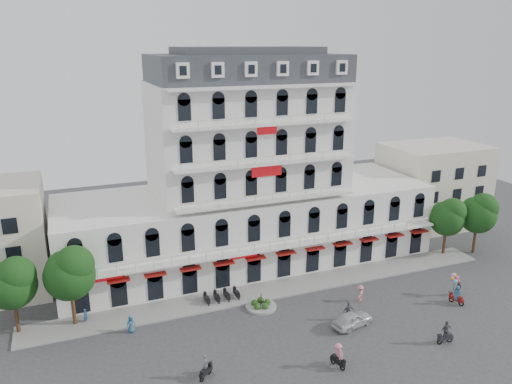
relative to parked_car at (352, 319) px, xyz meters
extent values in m
plane|color=#38383A|center=(-3.86, 0.47, -0.73)|extent=(120.00, 120.00, 0.00)
cube|color=gray|center=(-3.86, 9.47, -0.65)|extent=(53.00, 4.00, 0.16)
cube|color=silver|center=(-3.86, 18.47, 3.77)|extent=(45.00, 14.00, 9.00)
cube|color=silver|center=(-3.86, 18.47, 14.77)|extent=(22.00, 12.00, 13.00)
cube|color=#2D3035|center=(-3.86, 18.47, 22.77)|extent=(21.56, 11.76, 3.00)
cube|color=#2D3035|center=(-3.86, 18.47, 24.67)|extent=(15.84, 8.64, 0.80)
cube|color=maroon|center=(-3.86, 10.97, 2.77)|extent=(40.50, 1.00, 0.15)
cube|color=red|center=(-3.86, 12.35, 12.27)|extent=(3.50, 0.10, 1.40)
cube|color=beige|center=(26.14, 20.47, 5.27)|extent=(14.00, 10.00, 12.00)
cylinder|color=gray|center=(-6.86, 6.47, -0.61)|extent=(3.20, 3.20, 0.24)
cylinder|color=black|center=(-6.86, 6.47, 0.17)|extent=(0.08, 0.08, 1.40)
sphere|color=#1D4617|center=(-6.16, 6.47, -0.28)|extent=(0.70, 0.70, 0.70)
sphere|color=#1D4617|center=(-6.64, 7.13, -0.28)|extent=(0.70, 0.70, 0.70)
sphere|color=#1D4617|center=(-7.42, 6.89, -0.28)|extent=(0.70, 0.70, 0.70)
sphere|color=#1D4617|center=(-7.43, 6.07, -0.28)|extent=(0.70, 0.70, 0.70)
sphere|color=#1D4617|center=(-6.66, 5.80, -0.28)|extent=(0.70, 0.70, 0.70)
cylinder|color=#382314|center=(-29.86, 10.47, 1.03)|extent=(0.36, 0.36, 3.52)
sphere|color=black|center=(-29.86, 10.47, 4.23)|extent=(4.48, 4.48, 4.48)
sphere|color=black|center=(-29.36, 10.17, 5.27)|extent=(3.52, 3.52, 3.52)
sphere|color=black|center=(-30.26, 10.77, 4.87)|extent=(3.20, 3.20, 3.20)
cylinder|color=#382314|center=(-24.86, 9.97, 1.14)|extent=(0.36, 0.36, 3.74)
sphere|color=black|center=(-24.86, 9.97, 4.54)|extent=(4.76, 4.76, 4.76)
sphere|color=black|center=(-24.36, 9.67, 5.65)|extent=(3.74, 3.74, 3.74)
sphere|color=black|center=(-25.26, 10.27, 5.22)|extent=(3.40, 3.40, 3.40)
cylinder|color=#382314|center=(20.14, 10.47, 0.99)|extent=(0.36, 0.36, 3.43)
sphere|color=black|center=(20.14, 10.47, 4.11)|extent=(4.37, 4.37, 4.37)
sphere|color=black|center=(20.64, 10.17, 5.12)|extent=(3.43, 3.43, 3.43)
sphere|color=black|center=(19.74, 10.77, 4.73)|extent=(3.12, 3.12, 3.12)
cylinder|color=#382314|center=(24.14, 9.47, 1.10)|extent=(0.36, 0.36, 3.65)
sphere|color=black|center=(24.14, 9.47, 4.42)|extent=(4.65, 4.65, 4.65)
sphere|color=black|center=(24.64, 9.17, 5.50)|extent=(3.65, 3.65, 3.65)
sphere|color=black|center=(23.74, 9.77, 5.08)|extent=(3.32, 3.32, 3.32)
imported|color=silver|center=(0.00, 0.00, 0.00)|extent=(4.56, 2.68, 1.46)
cube|color=black|center=(-15.25, -2.31, -0.18)|extent=(1.37, 1.24, 0.35)
torus|color=black|center=(-14.83, -1.95, -0.45)|extent=(0.54, 0.48, 0.60)
torus|color=black|center=(-15.67, -2.66, -0.45)|extent=(0.54, 0.48, 0.60)
imported|color=#53535A|center=(-15.25, -2.31, 0.56)|extent=(0.72, 0.70, 1.67)
cube|color=maroon|center=(12.45, -0.27, -0.18)|extent=(0.84, 1.53, 0.35)
torus|color=black|center=(12.27, 0.25, -0.45)|extent=(0.32, 0.61, 0.60)
torus|color=black|center=(12.64, -0.78, -0.45)|extent=(0.32, 0.61, 0.60)
imported|color=#275476|center=(12.45, -0.27, 0.52)|extent=(0.74, 0.91, 1.60)
cube|color=#242228|center=(6.33, -5.54, -0.18)|extent=(1.52, 0.43, 0.35)
torus|color=black|center=(5.78, -5.52, -0.45)|extent=(0.61, 0.15, 0.60)
torus|color=black|center=(6.88, -5.57, -0.45)|extent=(0.61, 0.15, 0.60)
imported|color=#505156|center=(6.33, -5.54, 0.64)|extent=(1.10, 0.50, 1.84)
cube|color=black|center=(-4.52, -4.99, -0.18)|extent=(0.71, 1.54, 0.35)
torus|color=black|center=(-4.39, -5.52, -0.45)|extent=(0.26, 0.61, 0.60)
torus|color=black|center=(-4.66, -4.46, -0.45)|extent=(0.26, 0.61, 0.60)
imported|color=pink|center=(-4.52, -4.99, 0.61)|extent=(0.92, 1.28, 1.78)
imported|color=#2B6081|center=(-19.97, 6.70, 0.13)|extent=(0.87, 0.59, 1.72)
imported|color=#595961|center=(0.26, 1.15, 0.23)|extent=(1.17, 0.58, 1.92)
imported|color=pink|center=(3.38, 3.89, 0.18)|extent=(1.33, 1.30, 1.83)
imported|color=navy|center=(-23.86, 9.97, 0.04)|extent=(0.61, 0.67, 1.53)
imported|color=slate|center=(13.91, 1.07, 0.07)|extent=(0.70, 0.85, 1.60)
cylinder|color=black|center=(13.51, 1.37, 0.27)|extent=(0.04, 0.04, 2.00)
sphere|color=#E54C99|center=(13.86, 1.37, 1.27)|extent=(0.44, 0.44, 0.44)
sphere|color=yellow|center=(13.69, 1.68, 1.48)|extent=(0.44, 0.44, 0.44)
sphere|color=#994CD8|center=(13.33, 1.67, 1.50)|extent=(0.44, 0.44, 0.44)
sphere|color=orange|center=(13.16, 1.37, 1.31)|extent=(0.44, 0.44, 0.44)
sphere|color=#4CB2E5|center=(13.34, 1.07, 1.08)|extent=(0.44, 0.44, 0.44)
sphere|color=#D8334C|center=(13.69, 1.07, 1.03)|extent=(0.44, 0.44, 0.44)
camera|label=1|loc=(-24.08, -36.04, 25.50)|focal=35.00mm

